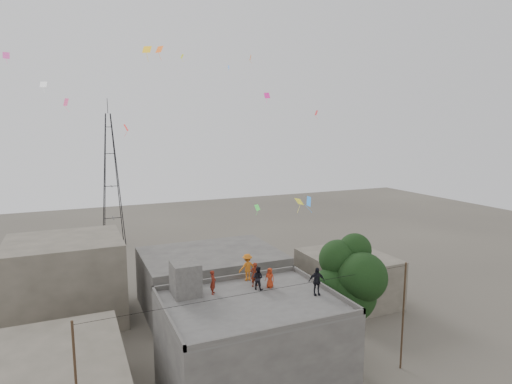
# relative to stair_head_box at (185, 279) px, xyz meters

# --- Properties ---
(main_building) EXTENTS (10.00, 8.00, 6.10)m
(main_building) POSITION_rel_stair_head_box_xyz_m (3.20, -2.60, -4.05)
(main_building) COLOR #454340
(main_building) RESTS_ON ground
(parapet) EXTENTS (10.00, 8.00, 0.30)m
(parapet) POSITION_rel_stair_head_box_xyz_m (3.20, -2.60, -0.85)
(parapet) COLOR #454340
(parapet) RESTS_ON main_building
(stair_head_box) EXTENTS (1.60, 1.80, 2.00)m
(stair_head_box) POSITION_rel_stair_head_box_xyz_m (0.00, 0.00, 0.00)
(stair_head_box) COLOR #454340
(stair_head_box) RESTS_ON main_building
(neighbor_north) EXTENTS (12.00, 9.00, 5.00)m
(neighbor_north) POSITION_rel_stair_head_box_xyz_m (5.20, 11.40, -4.60)
(neighbor_north) COLOR #454340
(neighbor_north) RESTS_ON ground
(neighbor_northwest) EXTENTS (9.00, 8.00, 7.00)m
(neighbor_northwest) POSITION_rel_stair_head_box_xyz_m (-6.80, 13.40, -3.60)
(neighbor_northwest) COLOR #565044
(neighbor_northwest) RESTS_ON ground
(neighbor_east) EXTENTS (7.00, 8.00, 4.40)m
(neighbor_east) POSITION_rel_stair_head_box_xyz_m (17.20, 7.40, -4.90)
(neighbor_east) COLOR #565044
(neighbor_east) RESTS_ON ground
(tree) EXTENTS (4.90, 4.60, 9.10)m
(tree) POSITION_rel_stair_head_box_xyz_m (10.57, -2.00, -1.00)
(tree) COLOR black
(tree) RESTS_ON ground
(utility_line) EXTENTS (20.12, 0.62, 7.40)m
(utility_line) POSITION_rel_stair_head_box_xyz_m (3.70, -3.85, -3.27)
(utility_line) COLOR black
(utility_line) RESTS_ON ground
(transmission_tower) EXTENTS (2.97, 2.97, 20.01)m
(transmission_tower) POSITION_rel_stair_head_box_xyz_m (-0.80, 37.40, 1.97)
(transmission_tower) COLOR black
(transmission_tower) RESTS_ON ground
(person_red_adult) EXTENTS (0.59, 0.41, 1.56)m
(person_red_adult) POSITION_rel_stair_head_box_xyz_m (4.36, -0.38, -0.22)
(person_red_adult) COLOR maroon
(person_red_adult) RESTS_ON main_building
(person_orange_child) EXTENTS (0.71, 0.74, 1.27)m
(person_orange_child) POSITION_rel_stair_head_box_xyz_m (5.14, -0.97, -0.37)
(person_orange_child) COLOR #AD3013
(person_orange_child) RESTS_ON main_building
(person_dark_child) EXTENTS (0.88, 0.90, 1.46)m
(person_dark_child) POSITION_rel_stair_head_box_xyz_m (4.33, -0.93, -0.27)
(person_dark_child) COLOR black
(person_dark_child) RESTS_ON main_building
(person_dark_adult) EXTENTS (1.07, 0.64, 1.71)m
(person_dark_adult) POSITION_rel_stair_head_box_xyz_m (7.20, -3.19, -0.15)
(person_dark_adult) COLOR black
(person_dark_adult) RESTS_ON main_building
(person_orange_adult) EXTENTS (1.20, 0.74, 1.79)m
(person_orange_adult) POSITION_rel_stair_head_box_xyz_m (4.35, 0.80, -0.10)
(person_orange_adult) COLOR #C96717
(person_orange_adult) RESTS_ON main_building
(person_red_child) EXTENTS (0.55, 0.63, 1.46)m
(person_red_child) POSITION_rel_stair_head_box_xyz_m (1.56, -0.52, -0.27)
(person_red_child) COLOR maroon
(person_red_child) RESTS_ON main_building
(kites) EXTENTS (23.52, 15.79, 11.80)m
(kites) POSITION_rel_stair_head_box_xyz_m (3.30, 4.31, 9.47)
(kites) COLOR #FF1F1A
(kites) RESTS_ON ground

